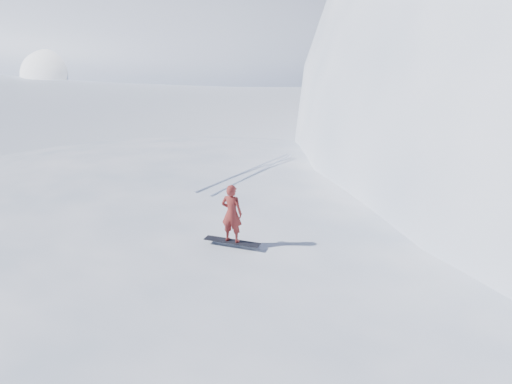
# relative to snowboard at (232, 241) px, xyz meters

# --- Properties ---
(ground) EXTENTS (400.00, 400.00, 0.00)m
(ground) POSITION_rel_snowboard_xyz_m (-3.15, 0.94, -2.41)
(ground) COLOR white
(ground) RESTS_ON ground
(near_ridge) EXTENTS (36.00, 28.00, 4.80)m
(near_ridge) POSITION_rel_snowboard_xyz_m (-2.15, 3.94, -2.41)
(near_ridge) COLOR white
(near_ridge) RESTS_ON ground
(far_ridge_a) EXTENTS (120.00, 70.00, 28.00)m
(far_ridge_a) POSITION_rel_snowboard_xyz_m (-73.15, 60.94, -2.41)
(far_ridge_a) COLOR white
(far_ridge_a) RESTS_ON ground
(far_ridge_c) EXTENTS (140.00, 90.00, 36.00)m
(far_ridge_c) POSITION_rel_snowboard_xyz_m (-43.15, 110.94, -2.41)
(far_ridge_c) COLOR white
(far_ridge_c) RESTS_ON ground
(wind_bumps) EXTENTS (16.00, 14.40, 1.00)m
(wind_bumps) POSITION_rel_snowboard_xyz_m (-3.71, 3.06, -2.41)
(wind_bumps) COLOR white
(wind_bumps) RESTS_ON ground
(snowboard) EXTENTS (1.52, 0.71, 0.03)m
(snowboard) POSITION_rel_snowboard_xyz_m (0.00, 0.00, 0.00)
(snowboard) COLOR black
(snowboard) RESTS_ON near_ridge
(snowboarder) EXTENTS (0.64, 0.51, 1.52)m
(snowboarder) POSITION_rel_snowboard_xyz_m (0.00, 0.00, 0.77)
(snowboarder) COLOR maroon
(snowboarder) RESTS_ON snowboard
(vapor_plume) EXTENTS (10.15, 8.12, 7.11)m
(vapor_plume) POSITION_rel_snowboard_xyz_m (-54.70, 30.66, -2.41)
(vapor_plume) COLOR white
(vapor_plume) RESTS_ON ground
(board_tracks) EXTENTS (1.23, 5.98, 0.04)m
(board_tracks) POSITION_rel_snowboard_xyz_m (-3.70, 5.39, 0.01)
(board_tracks) COLOR silver
(board_tracks) RESTS_ON ground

